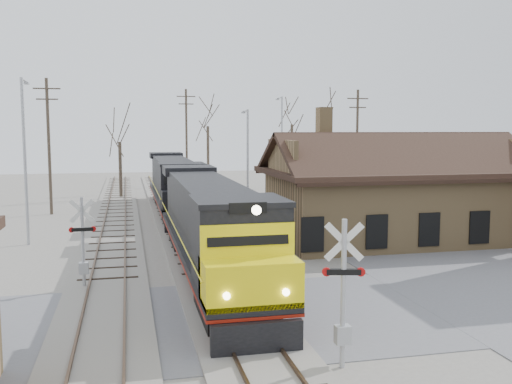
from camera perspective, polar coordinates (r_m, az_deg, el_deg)
ground at (r=20.50m, az=-2.13°, el=-12.48°), size 140.00×140.00×0.00m
road at (r=20.50m, az=-2.13°, el=-12.44°), size 60.00×9.00×0.03m
track_main at (r=34.88m, az=-6.71°, el=-4.53°), size 3.40×90.00×0.24m
track_siding at (r=34.71m, az=-14.14°, el=-4.73°), size 3.40×90.00×0.24m
depot at (r=35.01m, az=13.70°, el=-0.75°), size 15.20×9.31×7.90m
locomotive_lead at (r=25.47m, az=-4.56°, el=-3.41°), size 2.96×19.81×4.40m
locomotive_trailing at (r=45.28m, az=-8.21°, el=0.81°), size 2.96×19.81×4.16m
crossbuck_near at (r=16.12m, az=8.71°, el=-10.54°), size 1.18×0.36×4.18m
crossbuck_far at (r=24.69m, az=-16.91°, el=-5.15°), size 1.10×0.29×3.84m
streetlight_a at (r=34.89m, az=-22.10°, el=3.67°), size 0.25×2.04×9.47m
streetlight_b at (r=44.37m, az=-0.87°, el=3.70°), size 0.25×2.04×8.10m
streetlight_c at (r=55.78m, az=2.56°, el=5.08°), size 0.25×2.04×9.72m
utility_pole_a at (r=46.68m, az=-20.01°, el=4.54°), size 2.00×0.24×10.46m
utility_pole_b at (r=62.37m, az=-6.96°, el=5.42°), size 2.00×0.24×10.88m
utility_pole_c at (r=52.98m, az=10.06°, el=4.81°), size 2.00×0.24×10.14m
tree_b at (r=56.03m, az=-13.50°, el=5.79°), size 3.59×3.59×8.79m
tree_c at (r=67.83m, az=-4.85°, el=7.54°), size 4.62×4.62×11.33m
tree_d at (r=65.33m, az=3.62°, el=7.78°), size 4.74×4.74×11.62m
tree_e at (r=61.56m, az=6.94°, el=7.36°), size 4.46×4.46×10.92m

